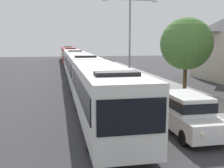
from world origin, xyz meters
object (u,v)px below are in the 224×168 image
Objects in this scene: bus_fourth_in_line at (70,56)px; streetlamp_mid at (130,31)px; bus_lead at (103,93)px; bus_rear at (67,53)px; bus_middle at (74,60)px; roadside_tree at (186,44)px; bus_second_in_line at (82,69)px; white_suv at (186,112)px.

bus_fourth_in_line is 24.20m from streetlamp_mid.
bus_rear is (0.00, 51.39, 0.00)m from bus_lead.
bus_middle is at bearing 117.10° from streetlamp_mid.
bus_rear is 44.44m from roadside_tree.
roadside_tree is at bearing -28.98° from bus_second_in_line.
white_suv is (3.70, -27.79, -0.66)m from bus_middle.
bus_second_in_line reaches higher than white_suv.
bus_fourth_in_line is 13.04m from bus_rear.
white_suv is at bearing -86.05° from bus_rear.
streetlamp_mid is at bearing -62.90° from bus_middle.
bus_second_in_line is 1.06× the size of bus_middle.
bus_lead is at bearing -137.13° from roadside_tree.
bus_rear is at bearing 100.96° from roadside_tree.
bus_lead is at bearing -90.00° from bus_second_in_line.
white_suv is 17.88m from streetlamp_mid.
streetlamp_mid is (5.40, -23.29, 3.77)m from bus_fourth_in_line.
bus_second_in_line is (0.00, 12.50, 0.00)m from bus_lead.
streetlamp_mid reaches higher than bus_second_in_line.
bus_lead is 51.39m from bus_rear.
roadside_tree is at bearing -79.04° from bus_rear.
bus_lead is 38.34m from bus_fourth_in_line.
bus_fourth_in_line is 31.76m from roadside_tree.
bus_lead is 0.96× the size of bus_second_in_line.
bus_second_in_line is 7.06m from streetlamp_mid.
bus_middle is at bearing -90.00° from bus_rear.
bus_lead is 1.89× the size of roadside_tree.
bus_middle is 12.44m from streetlamp_mid.
streetlamp_mid reaches higher than bus_fourth_in_line.
bus_rear is at bearing 98.45° from streetlamp_mid.
bus_middle is 28.05m from white_suv.
white_suv is (3.70, -2.19, -0.66)m from bus_lead.
white_suv is (3.70, -14.69, -0.66)m from bus_second_in_line.
bus_rear is (0.00, 25.78, 0.00)m from bus_middle.
bus_fourth_in_line is 1.40× the size of streetlamp_mid.
streetlamp_mid is 1.40× the size of roadside_tree.
streetlamp_mid is (5.40, 2.56, 3.77)m from bus_second_in_line.
bus_second_in_line is 15.16m from white_suv.
bus_fourth_in_line is 1.96× the size of roadside_tree.
bus_rear reaches higher than white_suv.
bus_lead is 0.96× the size of bus_fourth_in_line.
streetlamp_mid reaches higher than roadside_tree.
bus_fourth_in_line is at bearing 105.45° from roadside_tree.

